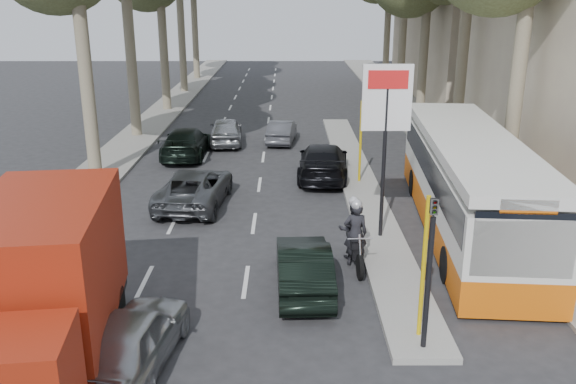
# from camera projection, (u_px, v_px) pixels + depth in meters

# --- Properties ---
(ground) EXTENTS (120.00, 120.00, 0.00)m
(ground) POSITION_uv_depth(u_px,v_px,m) (277.00, 318.00, 14.92)
(ground) COLOR #28282B
(ground) RESTS_ON ground
(sidewalk_right) EXTENTS (3.20, 70.00, 0.12)m
(sidewalk_right) POSITION_uv_depth(u_px,v_px,m) (418.00, 118.00, 38.69)
(sidewalk_right) COLOR gray
(sidewalk_right) RESTS_ON ground
(median_left) EXTENTS (2.40, 64.00, 0.12)m
(median_left) POSITION_uv_depth(u_px,v_px,m) (166.00, 109.00, 41.51)
(median_left) COLOR gray
(median_left) RESTS_ON ground
(traffic_island) EXTENTS (1.50, 26.00, 0.16)m
(traffic_island) POSITION_uv_depth(u_px,v_px,m) (359.00, 183.00, 25.36)
(traffic_island) COLOR gray
(traffic_island) RESTS_ON ground
(billboard) EXTENTS (1.50, 12.10, 5.60)m
(billboard) POSITION_uv_depth(u_px,v_px,m) (386.00, 127.00, 18.54)
(billboard) COLOR yellow
(billboard) RESTS_ON ground
(traffic_light_island) EXTENTS (0.16, 0.41, 3.60)m
(traffic_light_island) POSITION_uv_depth(u_px,v_px,m) (431.00, 249.00, 12.73)
(traffic_light_island) COLOR black
(traffic_light_island) RESTS_ON ground
(silver_hatchback) EXTENTS (2.10, 4.12, 1.34)m
(silver_hatchback) POSITION_uv_depth(u_px,v_px,m) (133.00, 338.00, 12.81)
(silver_hatchback) COLOR #9FA2A7
(silver_hatchback) RESTS_ON ground
(dark_hatchback) EXTENTS (1.54, 4.06, 1.32)m
(dark_hatchback) POSITION_uv_depth(u_px,v_px,m) (304.00, 266.00, 16.21)
(dark_hatchback) COLOR black
(dark_hatchback) RESTS_ON ground
(queue_car_a) EXTENTS (2.68, 5.09, 1.36)m
(queue_car_a) POSITION_uv_depth(u_px,v_px,m) (195.00, 188.00, 22.73)
(queue_car_a) COLOR #494B50
(queue_car_a) RESTS_ON ground
(queue_car_b) EXTENTS (2.46, 5.23, 1.47)m
(queue_car_b) POSITION_uv_depth(u_px,v_px,m) (323.00, 161.00, 26.11)
(queue_car_b) COLOR black
(queue_car_b) RESTS_ON ground
(queue_car_c) EXTENTS (1.95, 4.25, 1.41)m
(queue_car_c) POSITION_uv_depth(u_px,v_px,m) (226.00, 131.00, 32.03)
(queue_car_c) COLOR #919498
(queue_car_c) RESTS_ON ground
(queue_car_d) EXTENTS (1.67, 3.75, 1.20)m
(queue_car_d) POSITION_uv_depth(u_px,v_px,m) (282.00, 131.00, 32.37)
(queue_car_d) COLOR #4E4F56
(queue_car_d) RESTS_ON ground
(queue_car_e) EXTENTS (2.02, 4.90, 1.42)m
(queue_car_e) POSITION_uv_depth(u_px,v_px,m) (186.00, 142.00, 29.51)
(queue_car_e) COLOR black
(queue_car_e) RESTS_ON ground
(red_truck) EXTENTS (3.30, 6.97, 3.59)m
(red_truck) POSITION_uv_depth(u_px,v_px,m) (39.00, 292.00, 12.16)
(red_truck) COLOR black
(red_truck) RESTS_ON ground
(city_bus) EXTENTS (3.65, 12.53, 3.26)m
(city_bus) POSITION_uv_depth(u_px,v_px,m) (468.00, 181.00, 19.98)
(city_bus) COLOR #D75C0B
(city_bus) RESTS_ON ground
(motorcycle) EXTENTS (0.89, 2.42, 2.06)m
(motorcycle) POSITION_uv_depth(u_px,v_px,m) (354.00, 233.00, 17.74)
(motorcycle) COLOR black
(motorcycle) RESTS_ON ground
(pedestrian_far) EXTENTS (1.22, 0.58, 1.86)m
(pedestrian_far) POSITION_uv_depth(u_px,v_px,m) (471.00, 157.00, 25.57)
(pedestrian_far) COLOR brown
(pedestrian_far) RESTS_ON sidewalk_right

